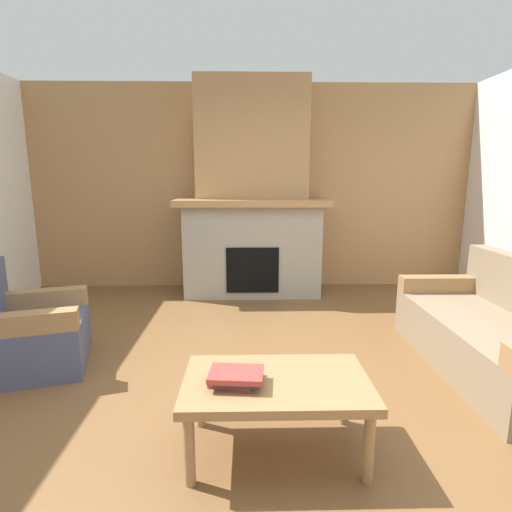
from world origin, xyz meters
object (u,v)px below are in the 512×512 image
object	(u,v)px
armchair	(26,333)
couch	(499,335)
coffee_table	(276,388)
fireplace	(252,204)

from	to	relation	value
armchair	couch	bearing A→B (deg)	-1.67
couch	armchair	bearing A→B (deg)	178.33
armchair	coffee_table	bearing A→B (deg)	-28.52
fireplace	coffee_table	xyz separation A→B (m)	(0.09, -3.16, -0.79)
fireplace	armchair	xyz separation A→B (m)	(-1.81, -2.13, -0.87)
couch	coffee_table	size ratio (longest dim) A/B	1.81
coffee_table	armchair	bearing A→B (deg)	151.48
fireplace	armchair	size ratio (longest dim) A/B	2.87
fireplace	coffee_table	bearing A→B (deg)	-88.36
couch	armchair	world-z (taller)	same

